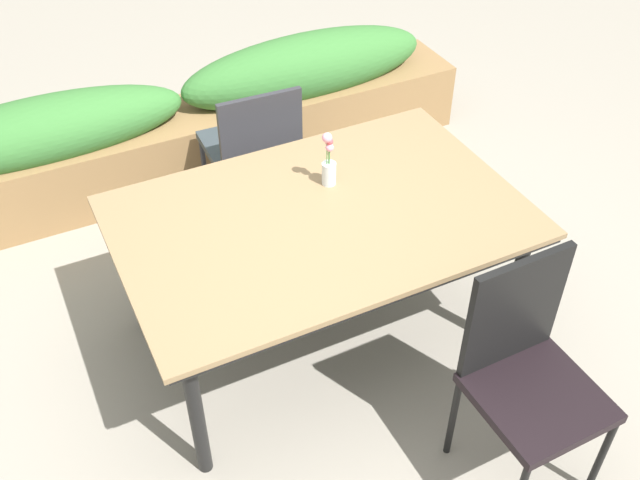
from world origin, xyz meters
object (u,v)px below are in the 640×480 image
(flower_vase, at_px, (329,163))
(planter_box, at_px, (188,124))
(dining_table, at_px, (320,225))
(chair_far_side, at_px, (253,145))
(chair_near_right, at_px, (527,367))

(flower_vase, height_order, planter_box, flower_vase)
(dining_table, relative_size, flower_vase, 6.49)
(planter_box, bearing_deg, dining_table, -85.93)
(chair_far_side, distance_m, planter_box, 0.64)
(chair_far_side, relative_size, flower_vase, 3.30)
(dining_table, distance_m, chair_near_right, 1.01)
(chair_far_side, xyz_separation_m, flower_vase, (0.06, -0.76, 0.33))
(dining_table, height_order, planter_box, planter_box)
(dining_table, bearing_deg, planter_box, 94.07)
(dining_table, distance_m, planter_box, 1.57)
(chair_far_side, distance_m, flower_vase, 0.83)
(dining_table, xyz_separation_m, flower_vase, (0.13, 0.18, 0.16))
(flower_vase, bearing_deg, dining_table, -126.08)
(chair_far_side, height_order, flower_vase, flower_vase)
(dining_table, bearing_deg, flower_vase, 53.92)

